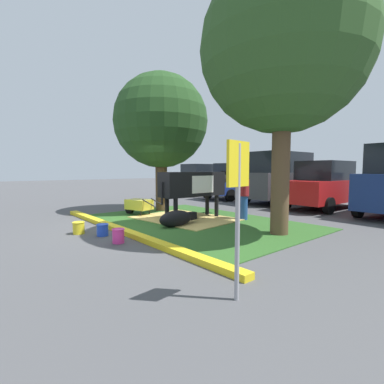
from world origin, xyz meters
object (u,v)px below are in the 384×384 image
Objects in this scene: shade_tree_left at (161,122)px; cow_holstein at (195,184)px; person_handler at (244,195)px; bucket_blue at (103,230)px; sedan_blue at (236,181)px; wheelbarrow at (139,205)px; bucket_yellow at (79,228)px; sedan_red at (324,185)px; parking_sign at (238,189)px; suv_dark_grey at (281,177)px; shade_tree_right at (284,49)px; bucket_pink at (118,236)px; calf_lying at (177,219)px; sedan_silver at (201,180)px.

shade_tree_left reaches higher than cow_holstein.
person_handler is 4.57m from bucket_blue.
bucket_blue is 10.38m from sedan_blue.
wheelbarrow is 5.16× the size of bucket_yellow.
sedan_blue and sedan_red have the same top height.
person_handler reaches higher than bucket_blue.
person_handler reaches higher than bucket_yellow.
parking_sign reaches higher than cow_holstein.
sedan_red is at bearing -9.63° from suv_dark_grey.
suv_dark_grey is at bearing 96.86° from cow_holstein.
shade_tree_right is 21.29× the size of bucket_yellow.
sedan_blue reaches higher than cow_holstein.
bucket_blue is at bearing -84.30° from cow_holstein.
bucket_pink is 9.29m from sedan_red.
calf_lying is 7.26m from sedan_red.
suv_dark_grey is at bearing 81.25° from wheelbarrow.
person_handler is (-1.91, 0.91, -3.74)m from shade_tree_right.
wheelbarrow reaches higher than bucket_pink.
calf_lying is 10.29m from sedan_silver.
bucket_yellow is (-1.46, -4.82, -0.67)m from person_handler.
bucket_pink is 12.25m from sedan_silver.
shade_tree_right is 6.92m from sedan_red.
cow_holstein is at bearing 95.70° from bucket_blue.
sedan_red is (2.37, -0.40, -0.29)m from suv_dark_grey.
cow_holstein is 0.67× the size of suv_dark_grey.
shade_tree_right is (5.38, 0.00, 1.03)m from shade_tree_left.
shade_tree_right reaches higher than parking_sign.
bucket_blue is at bearing -97.89° from sedan_red.
shade_tree_left is 3.36× the size of wheelbarrow.
parking_sign reaches higher than bucket_blue.
wheelbarrow is at bearing -98.75° from suv_dark_grey.
calf_lying is (-2.46, -1.43, -4.34)m from shade_tree_right.
calf_lying is at bearing 105.89° from bucket_pink.
bucket_yellow is at bearing -57.67° from sedan_silver.
suv_dark_grey is (-1.95, 5.22, 0.44)m from person_handler.
bucket_yellow is 0.72m from bucket_blue.
calf_lying is 2.48m from person_handler.
bucket_pink is at bearing -45.05° from shade_tree_left.
cow_holstein is at bearing -4.23° from shade_tree_left.
shade_tree_right is 21.84× the size of bucket_blue.
shade_tree_left is at bearing -77.87° from sedan_blue.
shade_tree_right is at bearing 51.88° from bucket_blue.
sedan_blue is at bearing 176.34° from sedan_red.
calf_lying is at bearing 152.52° from parking_sign.
sedan_blue is at bearing 119.91° from cow_holstein.
sedan_blue reaches higher than person_handler.
shade_tree_left is 1.22× the size of sedan_silver.
bucket_yellow is at bearing -62.80° from shade_tree_left.
calf_lying is 0.29× the size of sedan_silver.
sedan_red reaches higher than bucket_blue.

